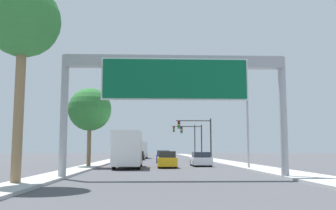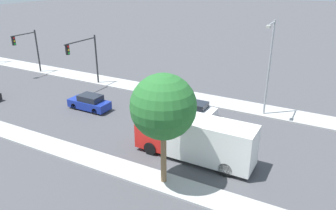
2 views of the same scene
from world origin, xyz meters
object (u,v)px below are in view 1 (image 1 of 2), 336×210
Objects in this scene: car_far_left at (163,157)px; truck_box_secondary at (141,150)px; truck_box_primary at (128,150)px; traffic_light_far_intersection at (188,136)px; car_near_right at (167,160)px; palm_tree_background at (90,110)px; car_far_center at (201,159)px; traffic_light_mid_block at (194,136)px; car_far_right at (139,156)px; sign_gantry at (175,80)px; street_lamp_right at (244,108)px; traffic_light_near_intersection at (199,132)px; palm_tree_foreground at (23,23)px.

truck_box_secondary is at bearing 98.79° from car_far_left.
truck_box_primary is 1.38× the size of traffic_light_far_intersection.
palm_tree_background is (-7.17, 0.10, 4.64)m from car_near_right.
car_far_center is 0.72× the size of traffic_light_far_intersection.
car_near_right is at bearing -101.61° from traffic_light_mid_block.
palm_tree_background reaches higher than car_far_right.
car_far_left is 12.51m from car_near_right.
sign_gantry reaches higher than traffic_light_mid_block.
traffic_light_mid_block is 0.64× the size of street_lamp_right.
street_lamp_right is (10.03, -38.16, 3.70)m from truck_box_secondary.
truck_box_secondary is 0.95× the size of street_lamp_right.
truck_box_primary is (-3.50, -0.73, 0.92)m from car_near_right.
sign_gantry is at bearing -97.88° from traffic_light_mid_block.
traffic_light_far_intersection reaches higher than car_far_left.
traffic_light_near_intersection is at bearing 41.39° from car_far_left.
truck_box_secondary reaches higher than car_far_center.
traffic_light_mid_block is (2.05, 24.12, 3.17)m from car_far_center.
truck_box_primary is 1.54× the size of traffic_light_mid_block.
palm_tree_foreground is 17.17m from palm_tree_background.
street_lamp_right reaches higher than car_far_right.
truck_box_primary is 38.88m from traffic_light_far_intersection.
truck_box_secondary is 0.87× the size of palm_tree_foreground.
truck_box_secondary is at bearing 85.45° from palm_tree_foreground.
car_far_left is 0.50× the size of truck_box_secondary.
palm_tree_foreground reaches higher than truck_box_primary.
palm_tree_background is 14.05m from street_lamp_right.
car_far_center is 34.36m from traffic_light_far_intersection.
car_far_right is 24.82m from car_near_right.
traffic_light_mid_block is 0.78× the size of palm_tree_background.
truck_box_primary is 17.79m from palm_tree_foreground.
car_far_left is 15.86m from traffic_light_mid_block.
truck_box_primary reaches higher than car_far_left.
sign_gantry is 14.02m from car_near_right.
traffic_light_near_intersection is 20.98m from palm_tree_background.
truck_box_secondary is 1.15× the size of palm_tree_background.
car_far_center is at bearing 77.66° from sign_gantry.
traffic_light_near_intersection is at bearing 83.38° from car_far_center.
traffic_light_near_intersection reaches higher than car_far_right.
street_lamp_right is at bearing -24.84° from car_near_right.
traffic_light_near_intersection is at bearing 69.36° from palm_tree_foreground.
car_far_right is at bearing -125.39° from traffic_light_far_intersection.
palm_tree_background is at bearing -115.29° from traffic_light_mid_block.
street_lamp_right is at bearing -86.04° from traffic_light_near_intersection.
car_far_right is 0.53× the size of street_lamp_right.
traffic_light_near_intersection is 36.45m from palm_tree_foreground.
palm_tree_background is at bearing -120.02° from car_far_left.
car_far_right is 15.72m from traffic_light_far_intersection.
traffic_light_mid_block is (5.55, 14.53, 3.12)m from car_far_left.
palm_tree_foreground reaches higher than car_far_center.
sign_gantry is 1.50× the size of street_lamp_right.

